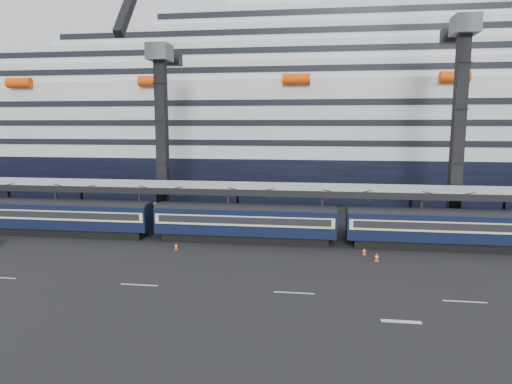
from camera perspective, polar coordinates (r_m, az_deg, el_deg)
ground at (r=38.35m, az=8.17°, el=-10.40°), size 260.00×260.00×0.00m
lane_markings at (r=34.49m, az=22.22°, el=-13.17°), size 111.00×4.27×0.02m
train at (r=47.60m, az=2.60°, el=-3.82°), size 133.05×3.00×4.05m
canopy at (r=50.80m, az=8.29°, el=0.38°), size 130.00×6.25×5.53m
cruise_ship at (r=82.28m, az=7.58°, el=8.45°), size 214.09×28.84×34.00m
crane_dark_near at (r=58.32m, az=-11.83°, el=7.92°), size 4.50×17.75×35.08m
crane_dark_mid at (r=56.00m, az=24.19°, el=8.80°), size 4.50×18.24×39.64m
traffic_cone_c at (r=46.25m, az=-9.94°, el=-6.67°), size 0.36×0.36×0.72m
traffic_cone_d at (r=45.02m, az=13.37°, el=-7.20°), size 0.36×0.36×0.72m
traffic_cone_e at (r=43.23m, az=14.85°, el=-7.83°), size 0.42×0.42×0.84m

